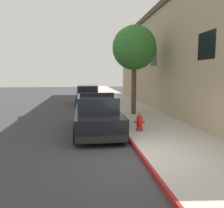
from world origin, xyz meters
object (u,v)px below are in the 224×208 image
at_px(street_tree, 134,48).
at_px(parked_car_silver_ahead, 87,95).
at_px(police_cruiser, 97,114).
at_px(fire_hydrant, 139,122).

bearing_deg(street_tree, parked_car_silver_ahead, 112.38).
distance_m(parked_car_silver_ahead, street_tree, 7.45).
relative_size(police_cruiser, fire_hydrant, 6.37).
xyz_separation_m(parked_car_silver_ahead, fire_hydrant, (1.89, -10.22, -0.23)).
bearing_deg(parked_car_silver_ahead, fire_hydrant, -79.51).
height_order(fire_hydrant, street_tree, street_tree).
bearing_deg(fire_hydrant, parked_car_silver_ahead, 100.49).
bearing_deg(fire_hydrant, street_tree, 80.57).
height_order(police_cruiser, fire_hydrant, police_cruiser).
bearing_deg(police_cruiser, fire_hydrant, -24.82).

